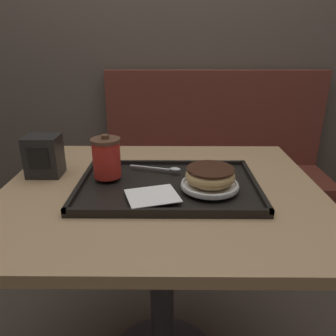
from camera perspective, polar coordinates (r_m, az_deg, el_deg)
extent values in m
cube|color=brown|center=(1.98, -0.38, 22.72)|extent=(8.00, 0.05, 2.40)
cube|color=brown|center=(1.97, 7.93, -7.04)|extent=(1.25, 0.44, 0.45)
cube|color=brown|center=(1.96, 8.04, 8.51)|extent=(1.25, 0.08, 0.55)
cube|color=tan|center=(0.97, -1.21, -4.08)|extent=(0.93, 0.78, 0.03)
cylinder|color=#333338|center=(1.19, -1.06, -20.74)|extent=(0.08, 0.08, 0.72)
cube|color=black|center=(0.95, 0.00, -3.24)|extent=(0.51, 0.35, 0.01)
cube|color=black|center=(0.80, -0.09, -7.51)|extent=(0.51, 0.01, 0.01)
cube|color=black|center=(1.10, 0.07, 0.98)|extent=(0.51, 0.01, 0.01)
cube|color=black|center=(0.98, -14.82, -2.45)|extent=(0.01, 0.35, 0.01)
cube|color=black|center=(0.98, 14.87, -2.54)|extent=(0.01, 0.35, 0.01)
cube|color=white|center=(0.86, -2.73, -4.82)|extent=(0.16, 0.15, 0.00)
cylinder|color=red|center=(0.98, -10.63, 1.49)|extent=(0.08, 0.08, 0.11)
cylinder|color=brown|center=(0.96, -10.86, 4.76)|extent=(0.09, 0.09, 0.01)
cylinder|color=brown|center=(0.95, -10.91, 5.37)|extent=(0.02, 0.02, 0.01)
cylinder|color=white|center=(0.91, 7.26, -3.07)|extent=(0.16, 0.16, 0.01)
torus|color=white|center=(0.91, 7.28, -2.72)|extent=(0.16, 0.16, 0.01)
torus|color=#DBB270|center=(0.90, 7.35, -1.36)|extent=(0.14, 0.14, 0.04)
cylinder|color=#381E14|center=(0.89, 7.41, -0.15)|extent=(0.13, 0.13, 0.00)
ellipsoid|color=silver|center=(1.02, 1.24, -0.20)|extent=(0.04, 0.03, 0.01)
cube|color=silver|center=(1.04, -3.20, 0.08)|extent=(0.13, 0.04, 0.00)
cube|color=black|center=(1.10, -20.80, 1.98)|extent=(0.10, 0.08, 0.13)
cube|color=black|center=(1.06, -21.64, 1.52)|extent=(0.06, 0.00, 0.06)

